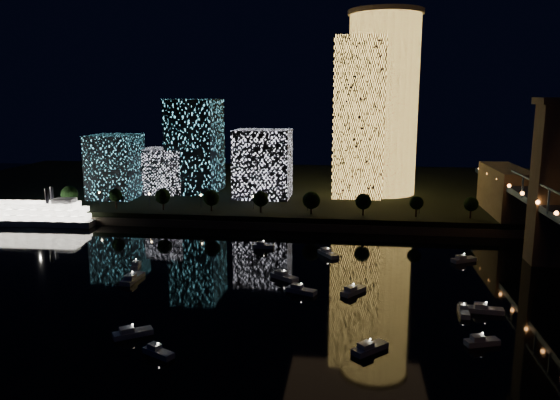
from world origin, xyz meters
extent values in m
plane|color=black|center=(0.00, 0.00, 0.00)|extent=(520.00, 520.00, 0.00)
cube|color=black|center=(0.00, 160.00, 2.50)|extent=(420.00, 160.00, 5.00)
cube|color=#6B5E4C|center=(0.00, 82.00, 1.50)|extent=(420.00, 6.00, 3.00)
cylinder|color=#FFC051|center=(18.81, 139.55, 45.54)|extent=(32.00, 32.00, 81.08)
cylinder|color=#6B5E4C|center=(18.81, 139.55, 87.08)|extent=(34.00, 34.00, 2.00)
cube|color=#FFC051|center=(7.74, 130.73, 40.42)|extent=(22.26, 22.26, 70.84)
cube|color=white|center=(-34.58, 121.72, 20.26)|extent=(24.80, 20.98, 30.52)
cube|color=#50C1DA|center=(-69.10, 133.36, 26.93)|extent=(21.93, 28.51, 43.86)
cube|color=white|center=(-82.94, 127.81, 15.41)|extent=(20.83, 18.94, 20.83)
cube|color=#50C1DA|center=(-100.63, 112.78, 19.12)|extent=(20.18, 22.19, 28.25)
cube|color=#6B5E4C|center=(65.00, 50.00, 24.00)|extent=(11.00, 9.00, 48.00)
cube|color=#6B5E4C|center=(65.00, 100.00, 11.50)|extent=(12.00, 40.00, 23.00)
cube|color=navy|center=(60.00, 36.00, 21.50)|extent=(0.50, 0.50, 7.00)
cube|color=navy|center=(60.00, 60.00, 21.50)|extent=(0.50, 0.50, 7.00)
sphere|color=orange|center=(59.50, 45.00, 19.80)|extent=(1.20, 1.20, 1.20)
sphere|color=orange|center=(59.50, 90.00, 19.80)|extent=(1.20, 1.20, 1.20)
cube|color=silver|center=(-118.69, 77.37, 1.19)|extent=(48.18, 12.96, 2.39)
cube|color=white|center=(-118.69, 77.37, 3.48)|extent=(44.16, 11.80, 2.19)
cube|color=white|center=(-118.69, 77.37, 5.67)|extent=(40.14, 10.64, 2.19)
cube|color=white|center=(-118.69, 77.37, 7.86)|extent=(34.14, 9.39, 2.19)
cube|color=silver|center=(-106.76, 77.88, 9.75)|extent=(8.21, 6.30, 1.79)
cylinder|color=black|center=(-112.64, 75.64, 11.94)|extent=(1.39, 1.39, 5.97)
cylinder|color=black|center=(-112.81, 79.61, 11.94)|extent=(1.39, 1.39, 5.97)
cube|color=silver|center=(6.37, 15.76, 0.60)|extent=(6.85, 7.98, 1.20)
cube|color=silver|center=(5.65, 14.79, 1.70)|extent=(3.35, 3.50, 1.00)
sphere|color=white|center=(6.37, 15.76, 2.60)|extent=(0.36, 0.36, 0.36)
cube|color=silver|center=(37.46, 6.97, 0.60)|extent=(8.21, 3.22, 1.20)
cube|color=silver|center=(36.26, 7.07, 1.70)|extent=(2.97, 2.31, 1.00)
sphere|color=white|center=(37.46, 6.97, 2.60)|extent=(0.36, 0.36, 0.36)
cube|color=silver|center=(32.66, -10.76, 0.60)|extent=(7.52, 4.43, 1.20)
cube|color=silver|center=(31.64, -11.10, 1.70)|extent=(2.96, 2.56, 1.00)
sphere|color=white|center=(32.66, -10.76, 2.60)|extent=(0.36, 0.36, 0.36)
cube|color=silver|center=(40.29, 47.91, 0.60)|extent=(8.20, 6.18, 1.20)
cube|color=silver|center=(39.25, 47.31, 1.70)|extent=(3.46, 3.19, 1.00)
sphere|color=white|center=(40.29, 47.91, 2.60)|extent=(0.36, 0.36, 0.36)
cube|color=silver|center=(-23.56, 54.94, 0.60)|extent=(6.94, 2.42, 1.20)
cube|color=silver|center=(-24.59, 54.91, 1.70)|extent=(2.46, 1.86, 1.00)
sphere|color=white|center=(-23.56, 54.94, 2.60)|extent=(0.36, 0.36, 0.36)
cube|color=silver|center=(-1.63, 48.72, 0.60)|extent=(7.16, 8.82, 1.20)
cube|color=silver|center=(-2.36, 49.81, 1.70)|extent=(3.58, 3.80, 1.00)
sphere|color=white|center=(-1.63, 48.72, 2.60)|extent=(0.36, 0.36, 0.36)
cube|color=silver|center=(-7.08, 14.36, 0.60)|extent=(8.47, 5.43, 1.20)
cube|color=silver|center=(-8.20, 14.81, 1.70)|extent=(3.41, 3.01, 1.00)
sphere|color=white|center=(-7.08, 14.36, 2.60)|extent=(0.36, 0.36, 0.36)
cube|color=silver|center=(-58.02, 29.29, 0.60)|extent=(3.38, 6.82, 1.20)
cube|color=silver|center=(-57.82, 28.33, 1.70)|extent=(2.13, 2.58, 1.00)
sphere|color=white|center=(-58.02, 29.29, 2.60)|extent=(0.36, 0.36, 0.36)
cube|color=silver|center=(-54.41, 17.86, 0.60)|extent=(3.68, 9.77, 1.20)
cube|color=silver|center=(-54.50, 16.42, 1.70)|extent=(2.71, 3.51, 1.00)
sphere|color=white|center=(-54.41, 17.86, 2.60)|extent=(0.36, 0.36, 0.36)
cube|color=silver|center=(9.63, -16.71, 0.60)|extent=(7.69, 7.65, 1.20)
cube|color=silver|center=(8.76, -17.58, 1.70)|extent=(3.55, 3.54, 1.00)
sphere|color=white|center=(9.63, -16.71, 2.60)|extent=(0.36, 0.36, 0.36)
cube|color=silver|center=(-40.40, -16.10, 0.60)|extent=(8.31, 6.89, 1.20)
cube|color=silver|center=(-41.42, -16.81, 1.70)|extent=(3.61, 3.42, 1.00)
sphere|color=white|center=(-40.40, -16.10, 2.60)|extent=(0.36, 0.36, 0.36)
cube|color=silver|center=(-31.89, -24.03, 0.60)|extent=(7.15, 5.16, 1.20)
cube|color=silver|center=(-32.80, -23.55, 1.70)|extent=(2.98, 2.71, 1.00)
sphere|color=white|center=(-31.89, -24.03, 2.60)|extent=(0.36, 0.36, 0.36)
cube|color=silver|center=(32.05, 5.33, 0.60)|extent=(2.54, 6.86, 1.20)
cube|color=silver|center=(32.11, 6.34, 1.70)|extent=(1.88, 2.46, 1.00)
sphere|color=white|center=(32.05, 5.33, 2.60)|extent=(0.36, 0.36, 0.36)
cube|color=silver|center=(-12.82, 24.50, 0.60)|extent=(8.45, 7.07, 1.20)
cube|color=silver|center=(-13.86, 25.23, 1.70)|extent=(3.68, 3.50, 1.00)
sphere|color=white|center=(-12.82, 24.50, 2.60)|extent=(0.36, 0.36, 0.36)
cylinder|color=black|center=(-110.00, 88.00, 7.00)|extent=(0.70, 0.70, 4.00)
sphere|color=black|center=(-110.00, 88.00, 10.50)|extent=(6.99, 6.99, 6.99)
cylinder|color=black|center=(-90.00, 88.00, 7.00)|extent=(0.70, 0.70, 4.00)
sphere|color=black|center=(-90.00, 88.00, 10.50)|extent=(5.29, 5.29, 5.29)
cylinder|color=black|center=(-70.00, 88.00, 7.00)|extent=(0.70, 0.70, 4.00)
sphere|color=black|center=(-70.00, 88.00, 10.50)|extent=(6.15, 6.15, 6.15)
cylinder|color=black|center=(-50.00, 88.00, 7.00)|extent=(0.70, 0.70, 4.00)
sphere|color=black|center=(-50.00, 88.00, 10.50)|extent=(6.55, 6.55, 6.55)
cylinder|color=black|center=(-30.00, 88.00, 7.00)|extent=(0.70, 0.70, 4.00)
sphere|color=black|center=(-30.00, 88.00, 10.50)|extent=(6.14, 6.14, 6.14)
cylinder|color=black|center=(-10.00, 88.00, 7.00)|extent=(0.70, 0.70, 4.00)
sphere|color=black|center=(-10.00, 88.00, 10.50)|extent=(6.95, 6.95, 6.95)
cylinder|color=black|center=(10.00, 88.00, 7.00)|extent=(0.70, 0.70, 4.00)
sphere|color=black|center=(10.00, 88.00, 10.50)|extent=(6.23, 6.23, 6.23)
cylinder|color=black|center=(30.00, 88.00, 7.00)|extent=(0.70, 0.70, 4.00)
sphere|color=black|center=(30.00, 88.00, 10.50)|extent=(5.33, 5.33, 5.33)
cylinder|color=black|center=(50.00, 88.00, 7.00)|extent=(0.70, 0.70, 4.00)
sphere|color=black|center=(50.00, 88.00, 10.50)|extent=(5.49, 5.49, 5.49)
cylinder|color=black|center=(-100.00, 94.00, 7.50)|extent=(0.24, 0.24, 5.00)
sphere|color=#FFCC7F|center=(-100.00, 94.00, 10.30)|extent=(0.70, 0.70, 0.70)
cylinder|color=black|center=(-78.00, 94.00, 7.50)|extent=(0.24, 0.24, 5.00)
sphere|color=#FFCC7F|center=(-78.00, 94.00, 10.30)|extent=(0.70, 0.70, 0.70)
cylinder|color=black|center=(-56.00, 94.00, 7.50)|extent=(0.24, 0.24, 5.00)
sphere|color=#FFCC7F|center=(-56.00, 94.00, 10.30)|extent=(0.70, 0.70, 0.70)
cylinder|color=black|center=(-34.00, 94.00, 7.50)|extent=(0.24, 0.24, 5.00)
sphere|color=#FFCC7F|center=(-34.00, 94.00, 10.30)|extent=(0.70, 0.70, 0.70)
cylinder|color=black|center=(-12.00, 94.00, 7.50)|extent=(0.24, 0.24, 5.00)
sphere|color=#FFCC7F|center=(-12.00, 94.00, 10.30)|extent=(0.70, 0.70, 0.70)
cylinder|color=black|center=(10.00, 94.00, 7.50)|extent=(0.24, 0.24, 5.00)
sphere|color=#FFCC7F|center=(10.00, 94.00, 10.30)|extent=(0.70, 0.70, 0.70)
cylinder|color=black|center=(32.00, 94.00, 7.50)|extent=(0.24, 0.24, 5.00)
sphere|color=#FFCC7F|center=(32.00, 94.00, 10.30)|extent=(0.70, 0.70, 0.70)
camera|label=1|loc=(4.97, -120.05, 50.61)|focal=35.00mm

